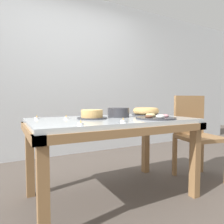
{
  "coord_description": "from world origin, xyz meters",
  "views": [
    {
      "loc": [
        -0.85,
        -1.58,
        0.88
      ],
      "look_at": [
        -0.02,
        -0.03,
        0.78
      ],
      "focal_mm": 32.0,
      "sensor_mm": 36.0,
      "label": 1
    }
  ],
  "objects_px": {
    "chair": "(195,132)",
    "tealight_right_edge": "(123,121)",
    "pastry_platter": "(156,117)",
    "cake_golden_bundt": "(146,112)",
    "tealight_centre": "(81,124)",
    "tealight_near_cakes": "(37,118)",
    "cake_chocolate_round": "(92,115)",
    "plate_stack": "(118,112)",
    "tealight_near_front": "(66,118)"
  },
  "relations": [
    {
      "from": "chair",
      "to": "pastry_platter",
      "type": "height_order",
      "value": "chair"
    },
    {
      "from": "pastry_platter",
      "to": "tealight_near_front",
      "type": "relative_size",
      "value": 8.76
    },
    {
      "from": "pastry_platter",
      "to": "cake_chocolate_round",
      "type": "bearing_deg",
      "value": 150.32
    },
    {
      "from": "cake_chocolate_round",
      "to": "tealight_near_front",
      "type": "distance_m",
      "value": 0.23
    },
    {
      "from": "tealight_centre",
      "to": "tealight_near_front",
      "type": "relative_size",
      "value": 1.0
    },
    {
      "from": "cake_golden_bundt",
      "to": "tealight_near_cakes",
      "type": "xyz_separation_m",
      "value": [
        -1.11,
        0.1,
        -0.03
      ]
    },
    {
      "from": "plate_stack",
      "to": "tealight_near_front",
      "type": "xyz_separation_m",
      "value": [
        -0.5,
        0.07,
        -0.03
      ]
    },
    {
      "from": "chair",
      "to": "pastry_platter",
      "type": "xyz_separation_m",
      "value": [
        -0.74,
        -0.18,
        0.21
      ]
    },
    {
      "from": "tealight_near_front",
      "to": "tealight_centre",
      "type": "bearing_deg",
      "value": -94.6
    },
    {
      "from": "chair",
      "to": "cake_golden_bundt",
      "type": "bearing_deg",
      "value": 160.89
    },
    {
      "from": "tealight_near_cakes",
      "to": "tealight_right_edge",
      "type": "xyz_separation_m",
      "value": [
        0.54,
        -0.56,
        0.0
      ]
    },
    {
      "from": "tealight_centre",
      "to": "tealight_near_cakes",
      "type": "height_order",
      "value": "same"
    },
    {
      "from": "cake_chocolate_round",
      "to": "tealight_near_cakes",
      "type": "relative_size",
      "value": 6.68
    },
    {
      "from": "tealight_near_front",
      "to": "tealight_right_edge",
      "type": "height_order",
      "value": "same"
    },
    {
      "from": "pastry_platter",
      "to": "plate_stack",
      "type": "height_order",
      "value": "plate_stack"
    },
    {
      "from": "cake_chocolate_round",
      "to": "chair",
      "type": "bearing_deg",
      "value": -4.74
    },
    {
      "from": "chair",
      "to": "tealight_centre",
      "type": "distance_m",
      "value": 1.52
    },
    {
      "from": "tealight_near_front",
      "to": "plate_stack",
      "type": "bearing_deg",
      "value": -7.55
    },
    {
      "from": "chair",
      "to": "tealight_centre",
      "type": "xyz_separation_m",
      "value": [
        -1.47,
        -0.3,
        0.21
      ]
    },
    {
      "from": "plate_stack",
      "to": "tealight_right_edge",
      "type": "distance_m",
      "value": 0.46
    },
    {
      "from": "chair",
      "to": "tealight_right_edge",
      "type": "xyz_separation_m",
      "value": [
        -1.13,
        -0.27,
        0.21
      ]
    },
    {
      "from": "tealight_near_cakes",
      "to": "cake_chocolate_round",
      "type": "bearing_deg",
      "value": -23.16
    },
    {
      "from": "tealight_right_edge",
      "to": "tealight_centre",
      "type": "bearing_deg",
      "value": -175.68
    },
    {
      "from": "cake_golden_bundt",
      "to": "plate_stack",
      "type": "distance_m",
      "value": 0.38
    },
    {
      "from": "tealight_near_cakes",
      "to": "tealight_near_front",
      "type": "xyz_separation_m",
      "value": [
        0.24,
        -0.08,
        0.0
      ]
    },
    {
      "from": "tealight_centre",
      "to": "tealight_near_cakes",
      "type": "distance_m",
      "value": 0.62
    },
    {
      "from": "cake_chocolate_round",
      "to": "cake_golden_bundt",
      "type": "distance_m",
      "value": 0.68
    },
    {
      "from": "tealight_near_front",
      "to": "tealight_right_edge",
      "type": "distance_m",
      "value": 0.56
    },
    {
      "from": "tealight_near_cakes",
      "to": "tealight_near_front",
      "type": "relative_size",
      "value": 1.0
    },
    {
      "from": "plate_stack",
      "to": "tealight_near_cakes",
      "type": "height_order",
      "value": "plate_stack"
    },
    {
      "from": "chair",
      "to": "tealight_right_edge",
      "type": "distance_m",
      "value": 1.18
    },
    {
      "from": "plate_stack",
      "to": "tealight_near_front",
      "type": "height_order",
      "value": "plate_stack"
    },
    {
      "from": "tealight_near_cakes",
      "to": "tealight_centre",
      "type": "bearing_deg",
      "value": -71.55
    },
    {
      "from": "cake_golden_bundt",
      "to": "plate_stack",
      "type": "xyz_separation_m",
      "value": [
        -0.38,
        -0.05,
        0.0
      ]
    },
    {
      "from": "cake_golden_bundt",
      "to": "tealight_near_front",
      "type": "distance_m",
      "value": 0.87
    },
    {
      "from": "cake_golden_bundt",
      "to": "pastry_platter",
      "type": "relative_size",
      "value": 0.86
    },
    {
      "from": "tealight_right_edge",
      "to": "cake_chocolate_round",
      "type": "bearing_deg",
      "value": 104.72
    },
    {
      "from": "cake_chocolate_round",
      "to": "cake_golden_bundt",
      "type": "height_order",
      "value": "cake_golden_bundt"
    },
    {
      "from": "plate_stack",
      "to": "tealight_centre",
      "type": "relative_size",
      "value": 5.25
    },
    {
      "from": "pastry_platter",
      "to": "plate_stack",
      "type": "distance_m",
      "value": 0.38
    },
    {
      "from": "cake_chocolate_round",
      "to": "tealight_centre",
      "type": "bearing_deg",
      "value": -121.53
    },
    {
      "from": "plate_stack",
      "to": "tealight_centre",
      "type": "bearing_deg",
      "value": -140.9
    },
    {
      "from": "chair",
      "to": "pastry_platter",
      "type": "distance_m",
      "value": 0.79
    },
    {
      "from": "tealight_centre",
      "to": "tealight_near_front",
      "type": "bearing_deg",
      "value": 85.4
    },
    {
      "from": "cake_golden_bundt",
      "to": "tealight_near_front",
      "type": "relative_size",
      "value": 7.57
    },
    {
      "from": "chair",
      "to": "tealight_near_cakes",
      "type": "height_order",
      "value": "chair"
    },
    {
      "from": "pastry_platter",
      "to": "cake_golden_bundt",
      "type": "bearing_deg",
      "value": 64.1
    },
    {
      "from": "chair",
      "to": "cake_golden_bundt",
      "type": "xyz_separation_m",
      "value": [
        -0.56,
        0.19,
        0.24
      ]
    },
    {
      "from": "pastry_platter",
      "to": "tealight_right_edge",
      "type": "bearing_deg",
      "value": -166.69
    },
    {
      "from": "cake_golden_bundt",
      "to": "tealight_near_front",
      "type": "height_order",
      "value": "cake_golden_bundt"
    }
  ]
}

